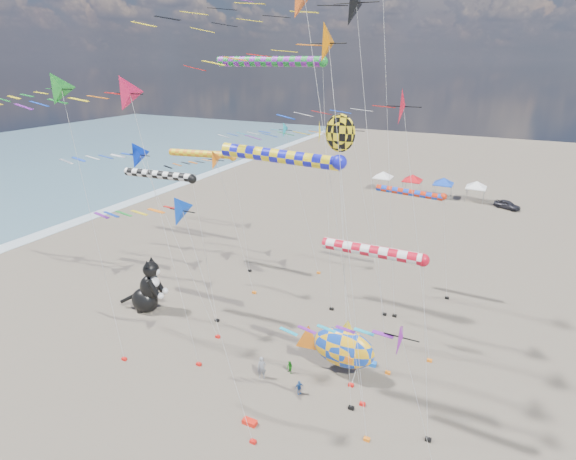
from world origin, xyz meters
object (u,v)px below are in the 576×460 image
at_px(child_green, 290,367).
at_px(child_blue, 299,387).
at_px(person_adult, 262,368).
at_px(cat_inflatable, 145,285).
at_px(fish_inflatable, 343,348).
at_px(parked_car, 507,205).

relative_size(child_green, child_blue, 0.95).
height_order(person_adult, child_green, person_adult).
bearing_deg(cat_inflatable, fish_inflatable, -18.80).
distance_m(person_adult, parked_car, 52.37).
bearing_deg(child_green, child_blue, -17.83).
bearing_deg(parked_car, cat_inflatable, 176.62).
height_order(person_adult, parked_car, person_adult).
bearing_deg(fish_inflatable, person_adult, -149.21).
xyz_separation_m(person_adult, child_green, (1.55, 1.32, -0.35)).
bearing_deg(parked_car, child_blue, -164.95).
bearing_deg(child_blue, cat_inflatable, 115.11).
height_order(fish_inflatable, child_green, fish_inflatable).
height_order(cat_inflatable, child_blue, cat_inflatable).
bearing_deg(child_blue, child_green, 80.61).
height_order(child_green, child_blue, child_blue).
relative_size(cat_inflatable, fish_inflatable, 0.85).
xyz_separation_m(fish_inflatable, person_adult, (-4.93, -2.94, -1.36)).
relative_size(cat_inflatable, child_green, 5.13).
relative_size(child_blue, parked_car, 0.27).
relative_size(fish_inflatable, child_blue, 5.74).
bearing_deg(child_green, person_adult, -110.07).
distance_m(person_adult, child_green, 2.07).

